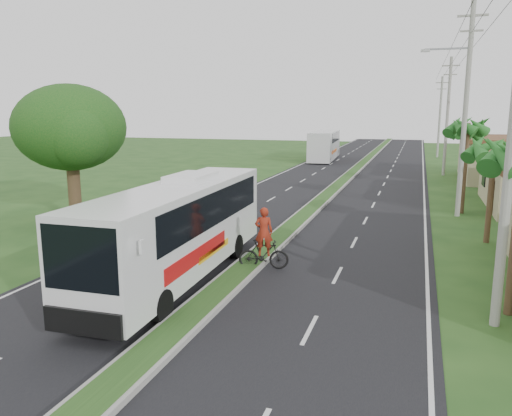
% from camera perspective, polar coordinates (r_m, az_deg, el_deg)
% --- Properties ---
extents(ground, '(180.00, 180.00, 0.00)m').
position_cam_1_polar(ground, '(15.56, -6.84, -12.04)').
color(ground, '#214519').
rests_on(ground, ground).
extents(road_asphalt, '(14.00, 160.00, 0.02)m').
position_cam_1_polar(road_asphalt, '(34.06, 7.39, 0.67)').
color(road_asphalt, black).
rests_on(road_asphalt, ground).
extents(median_strip, '(1.20, 160.00, 0.18)m').
position_cam_1_polar(median_strip, '(34.05, 7.39, 0.83)').
color(median_strip, gray).
rests_on(median_strip, ground).
extents(lane_edge_left, '(0.12, 160.00, 0.01)m').
position_cam_1_polar(lane_edge_left, '(35.88, -3.18, 1.26)').
color(lane_edge_left, silver).
rests_on(lane_edge_left, ground).
extents(lane_edge_right, '(0.12, 160.00, 0.01)m').
position_cam_1_polar(lane_edge_right, '(33.51, 18.71, -0.01)').
color(lane_edge_right, silver).
rests_on(lane_edge_right, ground).
extents(shop_far, '(8.60, 11.60, 3.82)m').
position_cam_1_polar(shop_far, '(49.76, 27.19, 5.03)').
color(shop_far, tan).
rests_on(shop_far, ground).
extents(palm_verge_b, '(2.40, 2.40, 5.05)m').
position_cam_1_polar(palm_verge_b, '(25.23, 25.60, 6.05)').
color(palm_verge_b, '#473321').
rests_on(palm_verge_b, ground).
extents(palm_verge_c, '(2.40, 2.40, 5.85)m').
position_cam_1_polar(palm_verge_c, '(32.08, 23.08, 8.45)').
color(palm_verge_c, '#473321').
rests_on(palm_verge_c, ground).
extents(palm_verge_d, '(2.40, 2.40, 5.25)m').
position_cam_1_polar(palm_verge_d, '(41.10, 22.69, 8.06)').
color(palm_verge_d, '#473321').
rests_on(palm_verge_d, ground).
extents(shade_tree, '(6.30, 6.00, 7.54)m').
position_cam_1_polar(shade_tree, '(29.35, -20.62, 8.28)').
color(shade_tree, '#473321').
rests_on(shade_tree, ground).
extents(utility_pole_b, '(3.20, 0.28, 12.00)m').
position_cam_1_polar(utility_pole_b, '(31.04, 22.78, 10.52)').
color(utility_pole_b, gray).
rests_on(utility_pole_b, ground).
extents(utility_pole_c, '(1.60, 0.28, 11.00)m').
position_cam_1_polar(utility_pole_c, '(51.01, 21.03, 9.85)').
color(utility_pole_c, gray).
rests_on(utility_pole_c, ground).
extents(utility_pole_d, '(1.60, 0.28, 10.50)m').
position_cam_1_polar(utility_pole_d, '(71.00, 20.27, 9.83)').
color(utility_pole_d, gray).
rests_on(utility_pole_d, ground).
extents(coach_bus_main, '(2.75, 11.68, 3.75)m').
position_cam_1_polar(coach_bus_main, '(18.23, -8.68, -1.82)').
color(coach_bus_main, silver).
rests_on(coach_bus_main, ground).
extents(coach_bus_far, '(3.46, 12.45, 3.58)m').
position_cam_1_polar(coach_bus_far, '(63.86, 7.85, 7.29)').
color(coach_bus_far, silver).
rests_on(coach_bus_far, ground).
extents(motorcyclist, '(2.02, 1.00, 2.47)m').
position_cam_1_polar(motorcyclist, '(19.38, 0.89, -4.50)').
color(motorcyclist, black).
rests_on(motorcyclist, ground).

